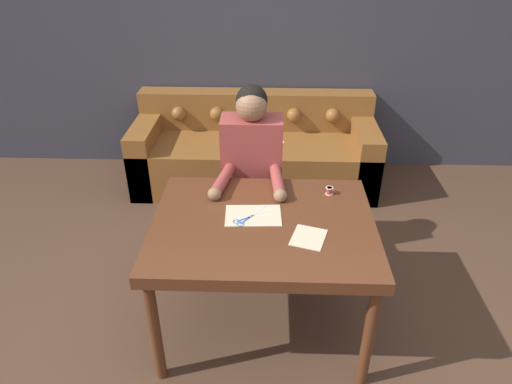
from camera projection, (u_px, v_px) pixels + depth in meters
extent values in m
plane|color=#4C3323|center=(254.00, 337.00, 2.72)|extent=(16.00, 16.00, 0.00)
cube|color=#383842|center=(264.00, 30.00, 4.05)|extent=(8.00, 0.06, 2.60)
cube|color=#562D19|center=(263.00, 227.00, 2.47)|extent=(1.20, 0.95, 0.07)
cylinder|color=#562D19|center=(155.00, 331.00, 2.33)|extent=(0.06, 0.06, 0.68)
cylinder|color=#562D19|center=(368.00, 337.00, 2.30)|extent=(0.06, 0.06, 0.68)
cylinder|color=#562D19|center=(183.00, 235.00, 3.04)|extent=(0.06, 0.06, 0.68)
cylinder|color=#562D19|center=(346.00, 239.00, 3.00)|extent=(0.06, 0.06, 0.68)
cube|color=brown|center=(255.00, 162.00, 4.21)|extent=(2.16, 0.82, 0.44)
cube|color=brown|center=(256.00, 110.00, 4.27)|extent=(2.16, 0.22, 0.35)
cube|color=brown|center=(149.00, 152.00, 4.20)|extent=(0.20, 0.82, 0.60)
cube|color=brown|center=(362.00, 156.00, 4.14)|extent=(0.20, 0.82, 0.60)
sphere|color=brown|center=(179.00, 114.00, 4.18)|extent=(0.13, 0.13, 0.13)
sphere|color=brown|center=(217.00, 114.00, 4.17)|extent=(0.13, 0.13, 0.13)
sphere|color=brown|center=(255.00, 115.00, 4.15)|extent=(0.13, 0.13, 0.13)
sphere|color=brown|center=(294.00, 115.00, 4.14)|extent=(0.13, 0.13, 0.13)
sphere|color=brown|center=(333.00, 116.00, 4.13)|extent=(0.13, 0.13, 0.13)
cube|color=white|center=(266.00, 145.00, 4.01)|extent=(0.33, 0.29, 0.00)
cylinder|color=#33281E|center=(252.00, 228.00, 3.28)|extent=(0.28, 0.28, 0.47)
cube|color=#993D38|center=(252.00, 162.00, 3.00)|extent=(0.39, 0.22, 0.61)
sphere|color=#896042|center=(251.00, 106.00, 2.78)|extent=(0.19, 0.19, 0.19)
sphere|color=black|center=(252.00, 101.00, 2.80)|extent=(0.20, 0.20, 0.20)
cylinder|color=#993D38|center=(223.00, 180.00, 2.77)|extent=(0.13, 0.33, 0.07)
sphere|color=#896042|center=(214.00, 194.00, 2.63)|extent=(0.08, 0.08, 0.08)
cylinder|color=#993D38|center=(278.00, 181.00, 2.76)|extent=(0.10, 0.33, 0.07)
sphere|color=#896042|center=(280.00, 195.00, 2.62)|extent=(0.08, 0.08, 0.08)
cube|color=beige|center=(253.00, 215.00, 2.50)|extent=(0.32, 0.22, 0.00)
cube|color=beige|center=(308.00, 237.00, 2.33)|extent=(0.21, 0.23, 0.00)
cube|color=silver|center=(258.00, 212.00, 2.53)|extent=(0.09, 0.12, 0.00)
cube|color=#2D569E|center=(246.00, 221.00, 2.46)|extent=(0.06, 0.08, 0.00)
torus|color=#2D569E|center=(241.00, 224.00, 2.43)|extent=(0.04, 0.04, 0.01)
cube|color=silver|center=(261.00, 213.00, 2.52)|extent=(0.12, 0.09, 0.00)
cube|color=#2D569E|center=(244.00, 219.00, 2.47)|extent=(0.08, 0.06, 0.00)
torus|color=#2D569E|center=(237.00, 222.00, 2.45)|extent=(0.04, 0.04, 0.01)
cylinder|color=silver|center=(251.00, 217.00, 2.49)|extent=(0.01, 0.01, 0.01)
cylinder|color=red|center=(329.00, 191.00, 2.69)|extent=(0.03, 0.03, 0.04)
cylinder|color=beige|center=(330.00, 188.00, 2.68)|extent=(0.04, 0.04, 0.00)
cylinder|color=beige|center=(329.00, 194.00, 2.70)|extent=(0.04, 0.04, 0.00)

